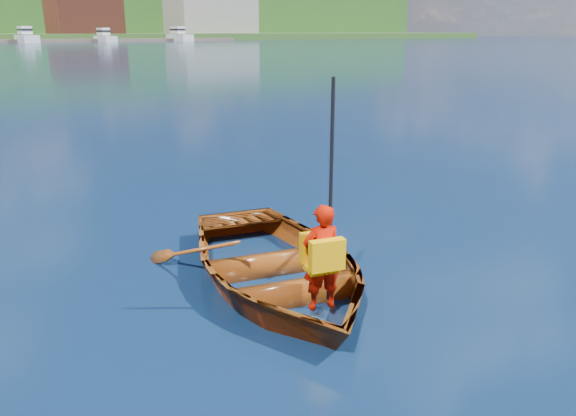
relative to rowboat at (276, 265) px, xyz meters
name	(u,v)px	position (x,y,z in m)	size (l,w,h in m)	color
ground	(258,292)	(-0.29, -0.10, -0.22)	(600.00, 600.00, 0.00)	#122847
rowboat	(276,265)	(0.00, 0.00, 0.00)	(3.31, 4.04, 0.73)	brown
child_paddler	(322,256)	(-0.07, -0.91, 0.43)	(0.43, 0.40, 2.19)	#BF1001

